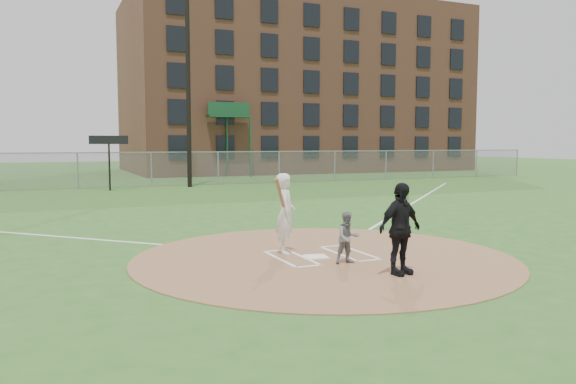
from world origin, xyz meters
name	(u,v)px	position (x,y,z in m)	size (l,w,h in m)	color
ground	(324,258)	(0.00, 0.00, 0.00)	(140.00, 140.00, 0.00)	#2C5C1F
dirt_circle	(324,257)	(0.00, 0.00, 0.01)	(8.40, 8.40, 0.02)	#996C48
home_plate	(316,257)	(-0.20, -0.02, 0.04)	(0.48, 0.48, 0.03)	white
foul_line_first	(415,202)	(9.00, 9.00, 0.01)	(0.10, 24.00, 0.01)	white
catcher	(348,238)	(0.15, -0.80, 0.56)	(0.53, 0.41, 1.08)	slate
umpire	(400,229)	(0.57, -2.06, 0.90)	(1.04, 0.43, 1.77)	black
batters_boxes	(321,255)	(0.00, 0.15, 0.03)	(2.08, 1.88, 0.01)	white
batter_at_plate	(285,213)	(-0.62, 0.70, 0.94)	(0.84, 1.05, 1.83)	silver
outfield_fence	(151,169)	(0.00, 22.00, 1.02)	(56.08, 0.08, 2.03)	slate
brick_warehouse	(293,90)	(16.00, 37.96, 7.50)	(30.00, 17.17, 15.00)	brown
light_pole	(188,71)	(2.00, 21.00, 6.61)	(1.20, 0.30, 12.22)	black
scoreboard_sign	(109,146)	(-2.50, 20.20, 2.39)	(2.00, 0.10, 2.93)	black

